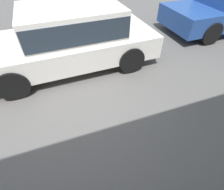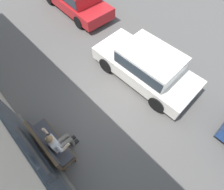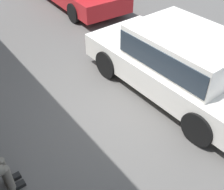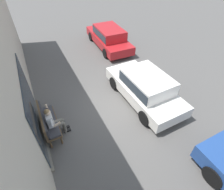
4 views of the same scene
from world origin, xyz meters
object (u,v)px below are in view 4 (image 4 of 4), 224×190
(bench, at_px, (47,121))
(parked_car_far, at_px, (109,36))
(parked_car_mid, at_px, (145,86))
(person_on_phone, at_px, (53,121))

(bench, bearing_deg, parked_car_far, -43.15)
(bench, bearing_deg, parked_car_mid, -91.06)
(bench, xyz_separation_m, parked_car_mid, (-0.08, -4.39, 0.17))
(bench, xyz_separation_m, parked_car_far, (5.68, -5.32, 0.15))
(parked_car_mid, xyz_separation_m, parked_car_far, (5.76, -0.94, -0.02))
(parked_car_mid, bearing_deg, parked_car_far, -9.23)
(parked_car_mid, bearing_deg, person_on_phone, 92.00)
(bench, xyz_separation_m, person_on_phone, (-0.23, -0.23, 0.12))
(parked_car_far, bearing_deg, bench, 136.85)
(bench, height_order, person_on_phone, person_on_phone)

